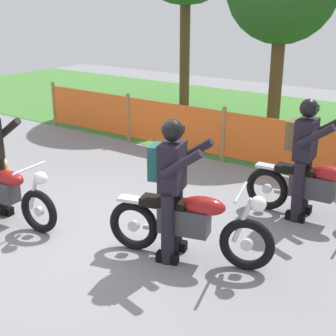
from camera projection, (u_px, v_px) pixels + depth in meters
ground at (92, 233)px, 6.42m from camera, size 24.00×24.00×0.02m
grass_verge at (289, 125)px, 11.65m from camera, size 24.00×6.59×0.01m
barrier_fence at (223, 134)px, 8.94m from camera, size 9.21×0.08×1.05m
motorcycle_lead at (3, 192)px, 6.58m from camera, size 1.90×0.56×0.90m
motorcycle_trailing at (189, 223)px, 5.61m from camera, size 1.98×0.77×0.96m
motorcycle_third at (317, 189)px, 6.62m from camera, size 2.01×0.59×0.95m
rider_trailing at (172, 182)px, 5.52m from camera, size 0.76×0.65×1.69m
rider_third at (304, 153)px, 6.56m from camera, size 0.70×0.57×1.69m
traffic_cone at (3, 165)px, 8.16m from camera, size 0.32×0.32×0.53m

